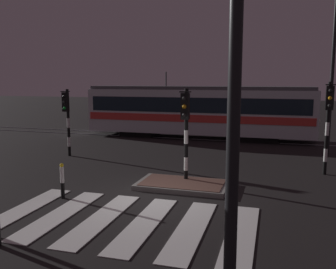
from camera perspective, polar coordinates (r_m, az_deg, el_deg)
ground_plane at (r=11.69m, az=-2.90°, el=-9.70°), size 120.00×120.00×0.00m
rail_near at (r=22.52m, az=7.06°, el=-0.87°), size 80.00×0.12×0.03m
rail_far at (r=23.92m, az=7.65°, el=-0.33°), size 80.00×0.12×0.03m
crosswalk_zebra at (r=9.89m, az=-7.06°, el=-13.15°), size 6.83×3.98×0.02m
traffic_island at (r=12.72m, az=2.28°, el=-7.77°), size 3.08×1.75×0.18m
traffic_light_corner_far_right at (r=15.17m, az=23.60°, el=2.90°), size 0.36×0.42×3.58m
traffic_light_corner_far_left at (r=18.10m, az=-15.40°, el=3.33°), size 0.36×0.42×3.21m
traffic_light_median_centre at (r=12.65m, az=2.75°, el=1.96°), size 0.36×0.42×3.35m
street_lamp_trackside_right at (r=19.31m, az=24.34°, el=11.40°), size 0.44×1.21×7.78m
tram at (r=23.22m, az=4.66°, el=3.74°), size 14.19×2.58×4.15m
bollard_island_edge at (r=11.89m, az=-16.06°, el=-6.90°), size 0.12×0.12×1.11m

